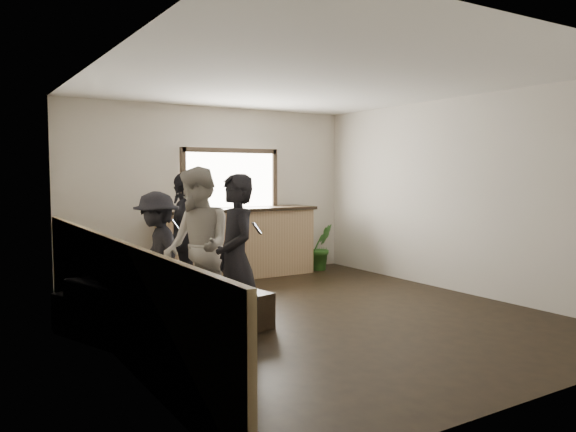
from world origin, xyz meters
TOP-DOWN VIEW (x-y plane):
  - ground at (0.00, 0.00)m, footprint 5.00×6.00m
  - room_shell at (-0.74, 0.00)m, footprint 5.01×6.01m
  - bar_counter at (0.30, 2.70)m, footprint 2.70×0.68m
  - sofa at (-2.12, -0.08)m, footprint 1.54×2.33m
  - coffee_table at (-1.07, 0.10)m, footprint 0.65×0.97m
  - cup_a at (-1.18, 0.32)m, footprint 0.14×0.14m
  - cup_b at (-0.97, 0.03)m, footprint 0.14×0.14m
  - potted_plant at (1.88, 2.55)m, footprint 0.46×0.37m
  - person_a at (-1.36, -0.56)m, footprint 0.52×0.68m
  - person_b at (-1.47, 0.18)m, footprint 0.75×0.92m
  - person_c at (-1.67, 0.92)m, footprint 0.58×0.98m
  - person_d at (-1.08, 1.49)m, footprint 0.90×1.08m

SIDE VIEW (x-z plane):
  - ground at x=0.00m, z-range -0.01..0.01m
  - coffee_table at x=-1.07m, z-range 0.00..0.40m
  - sofa at x=-2.12m, z-range 0.00..0.63m
  - potted_plant at x=1.88m, z-range 0.00..0.82m
  - cup_a at x=-1.18m, z-range 0.40..0.49m
  - cup_b at x=-0.97m, z-range 0.40..0.49m
  - bar_counter at x=0.30m, z-range -0.42..1.71m
  - person_c at x=-1.67m, z-range 0.00..1.50m
  - person_a at x=-1.36m, z-range 0.00..1.71m
  - person_d at x=-1.08m, z-range 0.00..1.72m
  - person_b at x=-1.47m, z-range 0.00..1.79m
  - room_shell at x=-0.74m, z-range 0.07..2.87m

